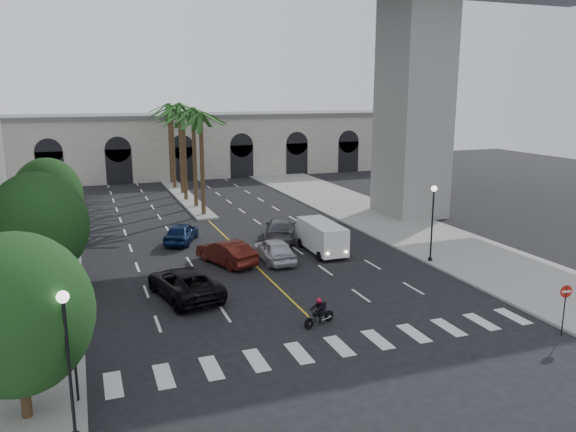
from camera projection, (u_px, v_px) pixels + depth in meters
The scene contains 30 objects.
ground at pixel (326, 333), 27.21m from camera, with size 140.00×140.00×0.00m, color black.
sidewalk_left at pixel (15, 274), 35.80m from camera, with size 8.00×100.00×0.15m, color gray.
sidewalk_right at pixel (418, 233), 46.02m from camera, with size 8.00×100.00×0.15m, color gray.
median at pixel (185, 197), 61.94m from camera, with size 2.00×24.00×0.20m, color gray.
pier_building at pixel (161, 145), 76.59m from camera, with size 71.00×10.50×8.50m.
bridge at pixel (255, 1), 44.48m from camera, with size 75.00×13.00×26.00m.
palm_a at pixel (201, 118), 50.84m from camera, with size 3.20×3.20×10.30m.
palm_b at pixel (193, 113), 54.47m from camera, with size 3.20×3.20×10.60m.
palm_c at pixel (183, 117), 58.13m from camera, with size 3.20×3.20×10.10m.
palm_d at pixel (179, 108), 61.75m from camera, with size 3.20×3.20×10.90m.
palm_e at pixel (171, 111), 65.42m from camera, with size 3.20×3.20×10.40m.
palm_f at pixel (169, 108), 69.12m from camera, with size 3.20×3.20×10.70m.
street_tree_near at pixel (16, 314), 19.16m from camera, with size 5.20×5.20×6.89m.
street_tree_mid at pixel (38, 226), 31.01m from camera, with size 5.44×5.44×7.21m.
street_tree_far at pixel (48, 195), 42.05m from camera, with size 5.04×5.04×6.68m.
lamp_post_left_near at pixel (68, 354), 18.05m from camera, with size 0.40×0.40×5.35m.
lamp_post_left_far at pixel (71, 218), 37.25m from camera, with size 0.40×0.40×5.35m.
lamp_post_right at pixel (433, 217), 37.71m from camera, with size 0.40×0.40×5.35m.
traffic_signal_near at pixel (73, 342), 20.52m from camera, with size 0.25×0.18×3.65m.
traffic_signal_far at pixel (73, 304), 24.18m from camera, with size 0.25×0.18×3.65m.
motorcycle_rider at pixel (320, 313), 28.05m from camera, with size 1.88×0.85×1.43m.
car_a at pixel (274, 250), 38.55m from camera, with size 1.94×4.82×1.64m, color silver.
car_b at pixel (226, 252), 37.92m from camera, with size 1.75×5.00×1.65m, color #4F160F.
car_c at pixel (184, 283), 31.81m from camera, with size 2.81×6.09×1.69m, color black.
car_d at pixel (280, 229), 44.24m from camera, with size 2.38×5.85×1.70m, color #5A5B5F.
car_e at pixel (181, 233), 43.35m from camera, with size 1.89×4.70×1.60m, color #10244C.
cargo_van at pixel (322, 236), 40.47m from camera, with size 2.17×5.26×2.23m.
pedestrian_a at pixel (31, 348), 23.14m from camera, with size 0.71×0.46×1.94m, color black.
pedestrian_b at pixel (68, 302), 28.42m from camera, with size 0.87×0.68×1.79m, color black.
do_not_enter_sign at pixel (565, 299), 26.55m from camera, with size 0.62×0.13×2.55m.
Camera 1 is at (-10.57, -23.08, 11.46)m, focal length 35.00 mm.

